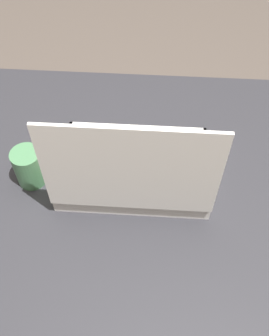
{
  "coord_description": "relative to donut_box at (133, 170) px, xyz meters",
  "views": [
    {
      "loc": [
        -0.06,
        0.6,
        1.57
      ],
      "look_at": [
        -0.02,
        -0.03,
        0.76
      ],
      "focal_mm": 42.0,
      "sensor_mm": 36.0,
      "label": 1
    }
  ],
  "objects": [
    {
      "name": "donut_box",
      "position": [
        0.0,
        0.0,
        0.0
      ],
      "size": [
        0.38,
        0.27,
        0.31
      ],
      "color": "white",
      "rests_on": "dining_table"
    },
    {
      "name": "coffee_mug",
      "position": [
        0.26,
        0.0,
        -0.01
      ],
      "size": [
        0.08,
        0.08,
        0.1
      ],
      "color": "#4C8456",
      "rests_on": "dining_table"
    },
    {
      "name": "dining_table",
      "position": [
        0.01,
        -0.01,
        -0.16
      ],
      "size": [
        1.16,
        0.87,
        0.74
      ],
      "color": "#2D2D33",
      "rests_on": "ground_plane"
    },
    {
      "name": "ground_plane",
      "position": [
        0.01,
        -0.01,
        -0.8
      ],
      "size": [
        8.0,
        8.0,
        0.0
      ],
      "primitive_type": "plane",
      "color": "#564C44"
    }
  ]
}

